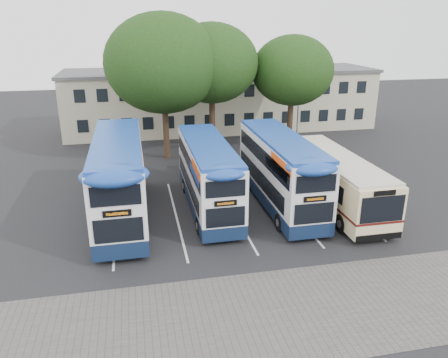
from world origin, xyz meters
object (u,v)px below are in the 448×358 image
at_px(tree_left, 163,63).
at_px(tree_right, 293,71).
at_px(bus_single, 334,177).
at_px(tree_mid, 212,63).
at_px(bus_dd_left, 119,175).
at_px(bus_dd_right, 280,168).
at_px(bus_dd_mid, 208,173).
at_px(lamp_post, 300,88).

height_order(tree_left, tree_right, tree_left).
bearing_deg(tree_left, bus_single, -52.38).
bearing_deg(bus_single, tree_mid, 112.22).
bearing_deg(bus_dd_left, bus_single, -3.83).
xyz_separation_m(tree_left, bus_dd_right, (6.05, -11.48, -5.36)).
bearing_deg(bus_dd_mid, tree_mid, 78.36).
distance_m(bus_dd_left, bus_dd_right, 9.66).
xyz_separation_m(bus_dd_left, bus_single, (12.96, -0.87, -0.78)).
xyz_separation_m(tree_left, bus_single, (9.36, -12.15, -5.96)).
xyz_separation_m(lamp_post, tree_left, (-12.76, -3.10, 2.70)).
bearing_deg(bus_dd_right, bus_single, -11.41).
bearing_deg(bus_dd_mid, tree_left, 98.25).
height_order(bus_dd_left, bus_dd_mid, bus_dd_left).
distance_m(lamp_post, tree_right, 3.34).
bearing_deg(tree_left, bus_dd_mid, -81.75).
xyz_separation_m(tree_left, bus_dd_left, (-3.60, -11.28, -5.18)).
height_order(tree_right, bus_dd_left, tree_right).
bearing_deg(tree_left, bus_dd_right, -62.19).
distance_m(tree_left, tree_mid, 4.15).
bearing_deg(tree_right, lamp_post, 54.35).
bearing_deg(tree_right, tree_left, -175.79).
relative_size(tree_left, tree_mid, 1.07).
distance_m(bus_dd_mid, bus_dd_right, 4.47).
relative_size(bus_dd_mid, bus_dd_right, 0.95).
relative_size(tree_right, bus_dd_left, 0.88).
bearing_deg(bus_single, tree_left, 127.62).
relative_size(lamp_post, bus_dd_mid, 0.90).
relative_size(lamp_post, bus_single, 0.84).
relative_size(tree_mid, bus_dd_mid, 1.08).
xyz_separation_m(tree_right, bus_dd_left, (-14.73, -12.10, -4.31)).
bearing_deg(tree_right, bus_dd_mid, -128.69).
xyz_separation_m(tree_mid, bus_dd_mid, (-2.45, -11.91, -5.33)).
xyz_separation_m(lamp_post, tree_mid, (-8.70, -2.26, 2.56)).
height_order(tree_left, bus_dd_mid, tree_left).
bearing_deg(lamp_post, bus_dd_right, -114.71).
bearing_deg(bus_dd_left, lamp_post, 41.30).
height_order(bus_dd_mid, bus_single, bus_dd_mid).
height_order(lamp_post, tree_mid, tree_mid).
xyz_separation_m(tree_right, bus_dd_mid, (-9.52, -11.89, -4.59)).
distance_m(tree_left, tree_right, 11.19).
bearing_deg(bus_dd_mid, bus_dd_left, -177.74).
distance_m(lamp_post, bus_dd_mid, 18.25).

